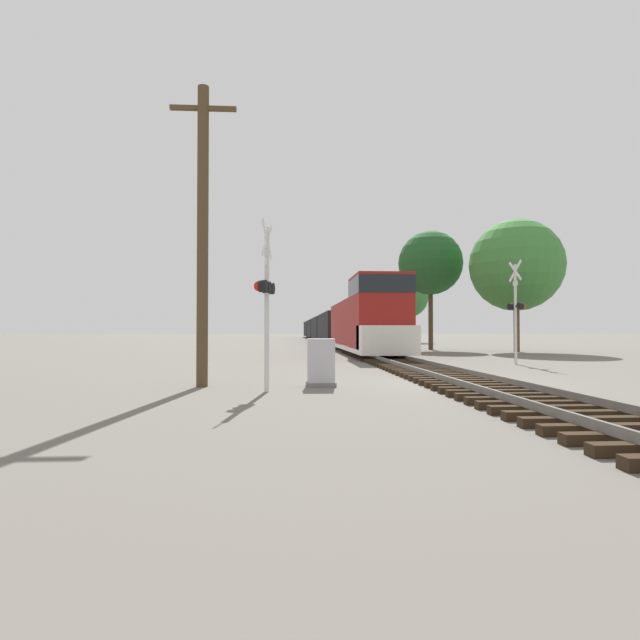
{
  "coord_description": "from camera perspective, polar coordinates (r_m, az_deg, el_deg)",
  "views": [
    {
      "loc": [
        -4.93,
        -13.93,
        1.53
      ],
      "look_at": [
        -3.65,
        6.02,
        1.94
      ],
      "focal_mm": 28.0,
      "sensor_mm": 36.0,
      "label": 1
    }
  ],
  "objects": [
    {
      "name": "crossing_signal_near",
      "position": [
        12.51,
        -6.24,
        3.15
      ],
      "size": [
        0.5,
        1.01,
        4.26
      ],
      "rotation": [
        0.0,
        0.0,
        -1.79
      ],
      "color": "silver",
      "rests_on": "ground"
    },
    {
      "name": "ground_plane",
      "position": [
        14.85,
        15.85,
        -7.05
      ],
      "size": [
        400.0,
        400.0,
        0.0
      ],
      "primitive_type": "plane",
      "color": "#666059"
    },
    {
      "name": "crossing_signal_far",
      "position": [
        23.92,
        21.49,
        1.33
      ],
      "size": [
        0.45,
        1.01,
        4.65
      ],
      "rotation": [
        0.0,
        0.0,
        1.73
      ],
      "color": "silver",
      "rests_on": "ground"
    },
    {
      "name": "tree_far_right",
      "position": [
        38.05,
        21.5,
        5.83
      ],
      "size": [
        6.47,
        6.47,
        9.37
      ],
      "color": "brown",
      "rests_on": "ground"
    },
    {
      "name": "relay_cabinet",
      "position": [
        13.63,
        0.09,
        -4.93
      ],
      "size": [
        0.8,
        0.64,
        1.3
      ],
      "color": "slate",
      "rests_on": "ground"
    },
    {
      "name": "utility_pole",
      "position": [
        14.15,
        -13.26,
        9.8
      ],
      "size": [
        1.8,
        0.31,
        8.21
      ],
      "color": "#4C3A23",
      "rests_on": "ground"
    },
    {
      "name": "tree_deep_background",
      "position": [
        63.03,
        10.01,
        2.54
      ],
      "size": [
        5.01,
        5.01,
        8.14
      ],
      "color": "brown",
      "rests_on": "ground"
    },
    {
      "name": "tree_mid_background",
      "position": [
        40.43,
        12.51,
        6.36
      ],
      "size": [
        5.02,
        5.02,
        9.34
      ],
      "color": "#473521",
      "rests_on": "ground"
    },
    {
      "name": "rail_track_bed",
      "position": [
        14.84,
        15.85,
        -6.53
      ],
      "size": [
        2.6,
        160.0,
        0.31
      ],
      "color": "black",
      "rests_on": "ground"
    },
    {
      "name": "freight_train",
      "position": [
        66.52,
        0.56,
        -0.93
      ],
      "size": [
        2.91,
        89.44,
        4.47
      ],
      "color": "maroon",
      "rests_on": "ground"
    }
  ]
}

